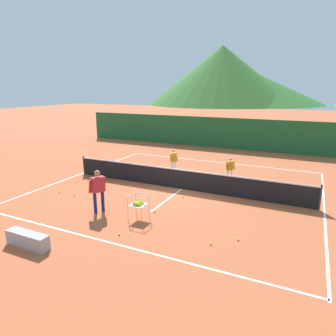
{
  "coord_description": "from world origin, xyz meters",
  "views": [
    {
      "loc": [
        5.31,
        -12.6,
        4.7
      ],
      "look_at": [
        -0.48,
        -0.5,
        1.1
      ],
      "focal_mm": 32.19,
      "sensor_mm": 36.0,
      "label": 1
    }
  ],
  "objects_px": {
    "tennis_ball_1": "(130,187)",
    "tennis_ball_10": "(119,234)",
    "ball_cart": "(138,203)",
    "tennis_ball_9": "(89,188)",
    "tennis_ball_4": "(75,195)",
    "tennis_ball_7": "(238,240)",
    "tennis_ball_6": "(116,182)",
    "tennis_ball_0": "(154,212)",
    "tennis_ball_5": "(211,244)",
    "tennis_net": "(182,179)",
    "courtside_bench": "(28,240)",
    "tennis_ball_8": "(76,182)",
    "instructor": "(98,187)",
    "student_0": "(174,159)",
    "tennis_ball_2": "(183,197)",
    "tennis_ball_3": "(60,192)",
    "student_1": "(230,167)"
  },
  "relations": [
    {
      "from": "tennis_ball_1",
      "to": "tennis_ball_10",
      "type": "height_order",
      "value": "same"
    },
    {
      "from": "student_1",
      "to": "tennis_ball_4",
      "type": "distance_m",
      "value": 7.74
    },
    {
      "from": "courtside_bench",
      "to": "tennis_net",
      "type": "bearing_deg",
      "value": 73.3
    },
    {
      "from": "tennis_ball_5",
      "to": "instructor",
      "type": "bearing_deg",
      "value": 172.96
    },
    {
      "from": "student_0",
      "to": "tennis_ball_2",
      "type": "bearing_deg",
      "value": -59.43
    },
    {
      "from": "tennis_ball_5",
      "to": "tennis_ball_10",
      "type": "height_order",
      "value": "same"
    },
    {
      "from": "tennis_ball_5",
      "to": "tennis_ball_4",
      "type": "bearing_deg",
      "value": 167.12
    },
    {
      "from": "instructor",
      "to": "tennis_ball_8",
      "type": "xyz_separation_m",
      "value": [
        -3.42,
        2.45,
        -0.98
      ]
    },
    {
      "from": "tennis_ball_1",
      "to": "tennis_ball_9",
      "type": "relative_size",
      "value": 1.0
    },
    {
      "from": "student_0",
      "to": "courtside_bench",
      "type": "height_order",
      "value": "student_0"
    },
    {
      "from": "tennis_ball_3",
      "to": "tennis_ball_8",
      "type": "bearing_deg",
      "value": 104.11
    },
    {
      "from": "tennis_net",
      "to": "tennis_ball_0",
      "type": "height_order",
      "value": "tennis_net"
    },
    {
      "from": "tennis_ball_9",
      "to": "ball_cart",
      "type": "bearing_deg",
      "value": -25.55
    },
    {
      "from": "tennis_ball_2",
      "to": "tennis_ball_5",
      "type": "bearing_deg",
      "value": -55.48
    },
    {
      "from": "tennis_ball_1",
      "to": "tennis_ball_6",
      "type": "relative_size",
      "value": 1.0
    },
    {
      "from": "instructor",
      "to": "tennis_ball_7",
      "type": "height_order",
      "value": "instructor"
    },
    {
      "from": "tennis_ball_7",
      "to": "instructor",
      "type": "bearing_deg",
      "value": -179.35
    },
    {
      "from": "tennis_ball_5",
      "to": "tennis_ball_6",
      "type": "distance_m",
      "value": 7.38
    },
    {
      "from": "tennis_ball_10",
      "to": "instructor",
      "type": "bearing_deg",
      "value": 144.56
    },
    {
      "from": "student_1",
      "to": "tennis_ball_0",
      "type": "distance_m",
      "value": 5.56
    },
    {
      "from": "tennis_ball_4",
      "to": "tennis_ball_7",
      "type": "height_order",
      "value": "same"
    },
    {
      "from": "tennis_net",
      "to": "tennis_ball_5",
      "type": "xyz_separation_m",
      "value": [
        2.89,
        -4.5,
        -0.47
      ]
    },
    {
      "from": "tennis_ball_9",
      "to": "tennis_ball_6",
      "type": "bearing_deg",
      "value": 64.7
    },
    {
      "from": "instructor",
      "to": "tennis_ball_0",
      "type": "xyz_separation_m",
      "value": [
        1.95,
        0.88,
        -0.98
      ]
    },
    {
      "from": "ball_cart",
      "to": "tennis_ball_1",
      "type": "bearing_deg",
      "value": 127.69
    },
    {
      "from": "tennis_ball_2",
      "to": "tennis_ball_6",
      "type": "height_order",
      "value": "same"
    },
    {
      "from": "student_0",
      "to": "tennis_ball_7",
      "type": "bearing_deg",
      "value": -50.83
    },
    {
      "from": "tennis_ball_1",
      "to": "tennis_ball_4",
      "type": "bearing_deg",
      "value": -128.1
    },
    {
      "from": "tennis_ball_0",
      "to": "tennis_ball_5",
      "type": "xyz_separation_m",
      "value": [
        2.75,
        -1.46,
        0.0
      ]
    },
    {
      "from": "instructor",
      "to": "student_0",
      "type": "relative_size",
      "value": 1.24
    },
    {
      "from": "tennis_ball_2",
      "to": "tennis_ball_9",
      "type": "relative_size",
      "value": 1.0
    },
    {
      "from": "tennis_ball_6",
      "to": "tennis_ball_9",
      "type": "bearing_deg",
      "value": -115.3
    },
    {
      "from": "tennis_ball_3",
      "to": "student_0",
      "type": "bearing_deg",
      "value": 58.37
    },
    {
      "from": "instructor",
      "to": "tennis_ball_2",
      "type": "xyz_separation_m",
      "value": [
        2.33,
        2.86,
        -0.98
      ]
    },
    {
      "from": "tennis_ball_0",
      "to": "tennis_ball_4",
      "type": "bearing_deg",
      "value": 178.48
    },
    {
      "from": "tennis_ball_3",
      "to": "tennis_ball_8",
      "type": "xyz_separation_m",
      "value": [
        -0.37,
        1.47,
        0.0
      ]
    },
    {
      "from": "tennis_ball_3",
      "to": "tennis_ball_7",
      "type": "xyz_separation_m",
      "value": [
        8.45,
        -0.91,
        0.0
      ]
    },
    {
      "from": "tennis_net",
      "to": "tennis_ball_3",
      "type": "height_order",
      "value": "tennis_net"
    },
    {
      "from": "tennis_ball_5",
      "to": "tennis_ball_2",
      "type": "bearing_deg",
      "value": 124.52
    },
    {
      "from": "tennis_ball_1",
      "to": "tennis_ball_7",
      "type": "distance_m",
      "value": 6.66
    },
    {
      "from": "tennis_ball_0",
      "to": "tennis_ball_8",
      "type": "xyz_separation_m",
      "value": [
        -5.37,
        1.57,
        0.0
      ]
    },
    {
      "from": "student_1",
      "to": "tennis_ball_10",
      "type": "distance_m",
      "value": 7.67
    },
    {
      "from": "tennis_net",
      "to": "tennis_ball_7",
      "type": "relative_size",
      "value": 175.09
    },
    {
      "from": "courtside_bench",
      "to": "tennis_ball_9",
      "type": "bearing_deg",
      "value": 110.56
    },
    {
      "from": "courtside_bench",
      "to": "tennis_ball_10",
      "type": "bearing_deg",
      "value": 40.79
    },
    {
      "from": "student_1",
      "to": "tennis_ball_6",
      "type": "height_order",
      "value": "student_1"
    },
    {
      "from": "tennis_ball_4",
      "to": "tennis_ball_8",
      "type": "distance_m",
      "value": 1.92
    },
    {
      "from": "ball_cart",
      "to": "tennis_ball_9",
      "type": "distance_m",
      "value": 4.33
    },
    {
      "from": "tennis_ball_10",
      "to": "tennis_ball_1",
      "type": "bearing_deg",
      "value": 118.6
    },
    {
      "from": "instructor",
      "to": "tennis_ball_1",
      "type": "bearing_deg",
      "value": 100.45
    }
  ]
}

